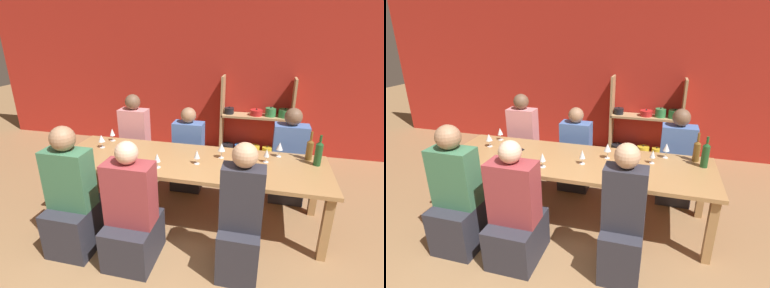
% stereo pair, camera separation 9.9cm
% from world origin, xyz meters
% --- Properties ---
extents(wall_back_red, '(8.80, 0.06, 2.70)m').
position_xyz_m(wall_back_red, '(0.00, 3.83, 1.35)').
color(wall_back_red, red).
rests_on(wall_back_red, ground_plane).
extents(shelf_unit, '(1.18, 0.30, 1.34)m').
position_xyz_m(shelf_unit, '(0.62, 3.63, 0.47)').
color(shelf_unit, tan).
rests_on(shelf_unit, ground_plane).
extents(dining_table, '(2.94, 0.92, 0.72)m').
position_xyz_m(dining_table, '(-0.02, 1.57, 0.65)').
color(dining_table, '#AD7F4C').
rests_on(dining_table, ground_plane).
extents(wine_bottle_green, '(0.08, 0.08, 0.33)m').
position_xyz_m(wine_bottle_green, '(1.32, 1.76, 0.86)').
color(wine_bottle_green, '#1E4C23').
rests_on(wine_bottle_green, dining_table).
extents(wine_bottle_dark, '(0.07, 0.07, 0.32)m').
position_xyz_m(wine_bottle_dark, '(1.24, 1.89, 0.85)').
color(wine_bottle_dark, brown).
rests_on(wine_bottle_dark, dining_table).
extents(wine_glass_red_a, '(0.06, 0.06, 0.16)m').
position_xyz_m(wine_glass_red_a, '(0.08, 1.49, 0.83)').
color(wine_glass_red_a, white).
rests_on(wine_glass_red_a, dining_table).
extents(wine_glass_red_b, '(0.07, 0.07, 0.16)m').
position_xyz_m(wine_glass_red_b, '(-0.29, 1.31, 0.83)').
color(wine_glass_red_b, white).
rests_on(wine_glass_red_b, dining_table).
extents(wine_glass_white_a, '(0.07, 0.07, 0.17)m').
position_xyz_m(wine_glass_white_a, '(0.93, 1.90, 0.85)').
color(wine_glass_white_a, white).
rests_on(wine_glass_white_a, dining_table).
extents(wine_glass_empty_a, '(0.08, 0.08, 0.17)m').
position_xyz_m(wine_glass_empty_a, '(0.31, 1.71, 0.85)').
color(wine_glass_empty_a, white).
rests_on(wine_glass_empty_a, dining_table).
extents(wine_glass_white_b, '(0.07, 0.07, 0.16)m').
position_xyz_m(wine_glass_white_b, '(-1.12, 1.92, 0.83)').
color(wine_glass_white_b, white).
rests_on(wine_glass_white_b, dining_table).
extents(wine_glass_white_c, '(0.07, 0.07, 0.18)m').
position_xyz_m(wine_glass_white_c, '(-1.10, 1.18, 0.85)').
color(wine_glass_white_c, white).
rests_on(wine_glass_white_c, dining_table).
extents(wine_glass_red_c, '(0.08, 0.08, 0.16)m').
position_xyz_m(wine_glass_red_c, '(-1.13, 1.67, 0.84)').
color(wine_glass_red_c, white).
rests_on(wine_glass_red_c, dining_table).
extents(wine_glass_empty_b, '(0.06, 0.06, 0.15)m').
position_xyz_m(wine_glass_empty_b, '(0.79, 1.71, 0.83)').
color(wine_glass_empty_b, white).
rests_on(wine_glass_empty_b, dining_table).
extents(cell_phone, '(0.13, 0.17, 0.01)m').
position_xyz_m(cell_phone, '(-0.74, 1.63, 0.73)').
color(cell_phone, black).
rests_on(cell_phone, dining_table).
extents(person_near_a, '(0.35, 0.44, 1.25)m').
position_xyz_m(person_near_a, '(0.61, 0.84, 0.47)').
color(person_near_a, '#2D2D38').
rests_on(person_near_a, ground_plane).
extents(person_far_a, '(0.41, 0.52, 1.19)m').
position_xyz_m(person_far_a, '(1.08, 2.33, 0.43)').
color(person_far_a, '#2D2D38').
rests_on(person_far_a, ground_plane).
extents(person_near_b, '(0.42, 0.53, 1.28)m').
position_xyz_m(person_near_b, '(-0.98, 0.81, 0.47)').
color(person_near_b, '#2D2D38').
rests_on(person_near_b, ground_plane).
extents(person_far_b, '(0.39, 0.48, 1.25)m').
position_xyz_m(person_far_b, '(-1.00, 2.32, 0.46)').
color(person_far_b, '#2D2D38').
rests_on(person_far_b, ground_plane).
extents(person_near_c, '(0.44, 0.55, 1.20)m').
position_xyz_m(person_near_c, '(-0.36, 0.78, 0.43)').
color(person_near_c, '#2D2D38').
rests_on(person_near_c, ground_plane).
extents(person_far_c, '(0.40, 0.50, 1.12)m').
position_xyz_m(person_far_c, '(-0.22, 2.32, 0.40)').
color(person_far_c, '#2D2D38').
rests_on(person_far_c, ground_plane).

